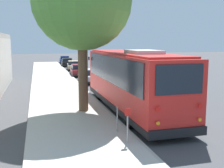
{
  "coord_description": "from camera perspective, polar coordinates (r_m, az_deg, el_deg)",
  "views": [
    {
      "loc": [
        -13.41,
        5.7,
        3.9
      ],
      "look_at": [
        3.17,
        1.25,
        1.3
      ],
      "focal_mm": 45.0,
      "sensor_mm": 36.0,
      "label": 1
    }
  ],
  "objects": [
    {
      "name": "parked_sedan_black",
      "position": [
        45.52,
        -9.14,
        4.35
      ],
      "size": [
        4.32,
        1.81,
        1.29
      ],
      "rotation": [
        0.0,
        0.0,
        -0.03
      ],
      "color": "black",
      "rests_on": "ground"
    },
    {
      "name": "sidewalk_slab",
      "position": [
        14.03,
        -8.23,
        -7.3
      ],
      "size": [
        80.0,
        4.16,
        0.15
      ],
      "primitive_type": "cube",
      "color": "beige",
      "rests_on": "ground"
    },
    {
      "name": "sign_post_near",
      "position": [
        10.54,
        3.18,
        -8.36
      ],
      "size": [
        0.06,
        0.22,
        1.31
      ],
      "color": "gray",
      "rests_on": "sidewalk_slab"
    },
    {
      "name": "ground_plane",
      "position": [
        15.09,
        7.79,
        -6.46
      ],
      "size": [
        160.0,
        160.0,
        0.0
      ],
      "primitive_type": "plane",
      "color": "#474749"
    },
    {
      "name": "parked_sedan_silver",
      "position": [
        27.17,
        -4.39,
        1.61
      ],
      "size": [
        4.39,
        1.86,
        1.29
      ],
      "rotation": [
        0.0,
        0.0,
        0.02
      ],
      "color": "#A8AAAF",
      "rests_on": "ground"
    },
    {
      "name": "parked_sedan_maroon",
      "position": [
        32.69,
        -6.89,
        2.77
      ],
      "size": [
        4.34,
        1.82,
        1.31
      ],
      "rotation": [
        0.0,
        0.0,
        -0.04
      ],
      "color": "maroon",
      "rests_on": "ground"
    },
    {
      "name": "curb_strip",
      "position": [
        14.43,
        0.34,
        -6.77
      ],
      "size": [
        80.0,
        0.14,
        0.15
      ],
      "primitive_type": "cube",
      "color": "#AAA69D",
      "rests_on": "ground"
    },
    {
      "name": "parked_sedan_tan",
      "position": [
        39.29,
        -7.83,
        3.7
      ],
      "size": [
        4.61,
        1.99,
        1.27
      ],
      "rotation": [
        0.0,
        0.0,
        -0.08
      ],
      "color": "tan",
      "rests_on": "ground"
    },
    {
      "name": "parked_sedan_blue",
      "position": [
        52.25,
        -9.6,
        4.89
      ],
      "size": [
        4.44,
        1.89,
        1.31
      ],
      "rotation": [
        0.0,
        0.0,
        -0.05
      ],
      "color": "navy",
      "rests_on": "ground"
    },
    {
      "name": "sign_post_far",
      "position": [
        11.84,
        1.08,
        -7.13
      ],
      "size": [
        0.06,
        0.06,
        1.08
      ],
      "color": "gray",
      "rests_on": "sidewalk_slab"
    },
    {
      "name": "shuttle_bus",
      "position": [
        15.83,
        3.71,
        1.27
      ],
      "size": [
        11.44,
        2.73,
        3.49
      ],
      "rotation": [
        0.0,
        0.0,
        0.01
      ],
      "color": "red",
      "rests_on": "ground"
    }
  ]
}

